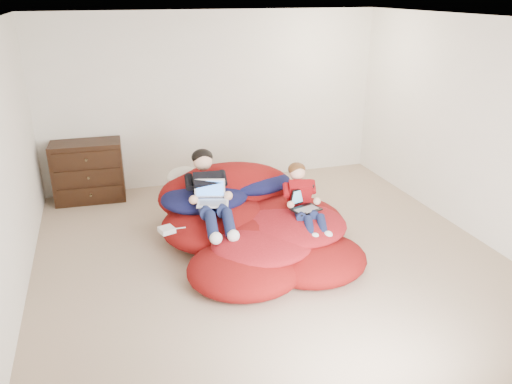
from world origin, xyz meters
name	(u,v)px	position (x,y,z in m)	size (l,w,h in m)	color
room_shell	(269,237)	(0.00, 0.00, 0.22)	(5.10, 5.10, 2.77)	tan
dresser	(88,171)	(-1.87, 2.25, 0.42)	(0.96, 0.55, 0.84)	black
beanbag_pile	(255,225)	(-0.07, 0.28, 0.26)	(2.14, 2.33, 0.84)	maroon
cream_pillow	(184,177)	(-0.73, 1.09, 0.62)	(0.42, 0.27, 0.27)	beige
older_boy	(209,190)	(-0.55, 0.47, 0.67)	(0.36, 1.19, 0.70)	black
younger_boy	(303,197)	(0.44, 0.10, 0.61)	(0.33, 0.88, 0.63)	#9D0D12
laptop_white	(211,197)	(-0.55, 0.36, 0.63)	(0.39, 0.37, 0.25)	silver
laptop_black	(304,203)	(0.44, 0.06, 0.55)	(0.36, 0.36, 0.22)	black
power_adapter	(167,230)	(-1.09, 0.12, 0.42)	(0.15, 0.15, 0.05)	silver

